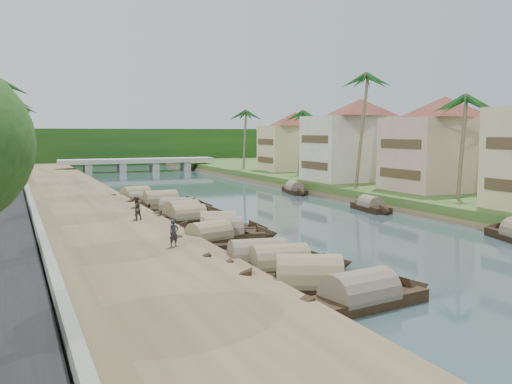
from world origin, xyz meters
name	(u,v)px	position (x,y,z in m)	size (l,w,h in m)	color
ground	(354,237)	(0.00, 0.00, 0.00)	(220.00, 220.00, 0.00)	#31444A
left_bank	(80,208)	(-16.00, 20.00, 0.40)	(10.00, 180.00, 0.80)	brown
right_bank	(398,190)	(19.00, 20.00, 0.60)	(16.00, 180.00, 1.20)	#305020
retaining_wall	(29,200)	(-20.20, 20.00, 1.35)	(0.40, 180.00, 1.10)	slate
treeline	(112,146)	(0.00, 100.00, 4.00)	(120.00, 14.00, 8.00)	#173A10
bridge	(138,162)	(0.00, 72.00, 1.72)	(28.00, 4.00, 2.40)	#A8A89D
building_mid	(443,143)	(19.99, 14.00, 6.13)	(14.11, 14.11, 9.70)	#D1A193
building_far	(360,139)	(18.99, 28.00, 6.38)	(15.59, 15.59, 10.20)	silver
building_distant	(294,141)	(19.99, 48.00, 5.88)	(12.62, 12.62, 9.20)	#D0BC8C
sampan_0	(360,298)	(-8.57, -13.61, 0.42)	(8.86, 3.15, 2.28)	black
sampan_1	(309,282)	(-9.31, -10.61, 0.42)	(8.81, 5.50, 2.56)	black
sampan_2	(280,266)	(-9.12, -7.15, 0.42)	(8.53, 2.80, 2.21)	black
sampan_3	(258,260)	(-9.65, -5.53, 0.42)	(8.79, 3.05, 2.31)	black
sampan_4	(209,238)	(-9.98, 1.54, 0.42)	(7.87, 3.99, 2.20)	black
sampan_5	(218,228)	(-8.10, 5.06, 0.42)	(7.65, 4.20, 2.37)	black
sampan_6	(223,234)	(-8.58, 2.71, 0.42)	(7.92, 3.75, 2.30)	black
sampan_7	(188,218)	(-8.80, 10.37, 0.41)	(8.07, 2.61, 2.12)	black
sampan_8	(183,215)	(-8.73, 12.08, 0.42)	(7.98, 4.11, 2.39)	black
sampan_9	(177,210)	(-8.19, 15.61, 0.41)	(8.22, 5.61, 2.16)	black
sampan_10	(155,203)	(-8.82, 21.38, 0.41)	(6.83, 4.57, 1.96)	black
sampan_11	(161,204)	(-8.56, 20.17, 0.42)	(9.15, 2.53, 2.55)	black
sampan_12	(142,201)	(-9.56, 23.69, 0.40)	(7.03, 4.02, 1.76)	black
sampan_13	(136,197)	(-9.57, 26.88, 0.42)	(8.38, 4.13, 2.25)	black
sampan_15	(371,206)	(8.85, 10.78, 0.41)	(2.26, 7.30, 1.96)	black
sampan_16	(294,190)	(9.45, 27.32, 0.41)	(3.08, 8.29, 2.02)	black
canoe_1	(216,247)	(-10.06, 0.06, 0.10)	(4.69, 1.35, 0.75)	black
canoe_2	(184,207)	(-6.46, 19.45, 0.10)	(5.96, 0.94, 0.87)	black
palm_1	(462,99)	(16.00, 7.23, 10.16)	(3.20, 3.20, 10.72)	#73634D
palm_2	(360,78)	(15.00, 22.16, 13.32)	(3.20, 3.20, 14.00)	#73634D
palm_3	(300,114)	(16.00, 38.59, 9.83)	(3.20, 3.20, 10.38)	#73634D
palm_6	(3,97)	(-22.00, 31.42, 10.77)	(3.20, 3.20, 11.15)	#73634D
palm_7	(244,113)	(14.00, 54.48, 10.39)	(3.20, 3.20, 10.96)	#73634D
palm_8	(16,106)	(-20.50, 58.22, 11.10)	(3.20, 3.20, 11.49)	#73634D
tree_6	(384,137)	(24.00, 29.95, 6.64)	(4.31, 4.31, 7.33)	#453A27
person_near	(174,233)	(-13.30, -2.11, 1.58)	(0.57, 0.37, 1.56)	#27252D
person_far	(136,208)	(-13.25, 8.55, 1.67)	(0.85, 0.66, 1.74)	#362E25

